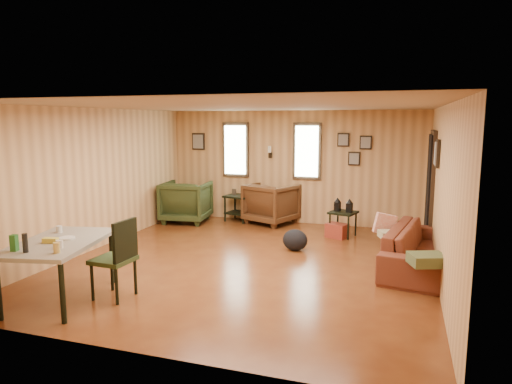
% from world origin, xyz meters
% --- Properties ---
extents(room, '(5.54, 6.04, 2.44)m').
position_xyz_m(room, '(0.17, 0.27, 1.21)').
color(room, brown).
rests_on(room, ground).
extents(sofa, '(0.99, 2.23, 0.84)m').
position_xyz_m(sofa, '(2.55, 0.48, 0.42)').
color(sofa, '#602B1B').
rests_on(sofa, ground).
extents(recliner_brown, '(1.18, 1.15, 0.96)m').
position_xyz_m(recliner_brown, '(-0.41, 2.74, 0.48)').
color(recliner_brown, '#4D2D17').
rests_on(recliner_brown, ground).
extents(recliner_green, '(1.06, 1.00, 0.98)m').
position_xyz_m(recliner_green, '(-2.21, 2.32, 0.49)').
color(recliner_green, '#2B3719').
rests_on(recliner_green, ground).
extents(end_table, '(0.65, 0.61, 0.70)m').
position_xyz_m(end_table, '(-1.16, 2.75, 0.39)').
color(end_table, black).
rests_on(end_table, ground).
extents(side_table, '(0.57, 0.57, 0.74)m').
position_xyz_m(side_table, '(1.20, 2.08, 0.51)').
color(side_table, black).
rests_on(side_table, ground).
extents(cooler, '(0.45, 0.39, 0.27)m').
position_xyz_m(cooler, '(1.11, 1.94, 0.14)').
color(cooler, maroon).
rests_on(cooler, ground).
extents(backpack, '(0.49, 0.41, 0.37)m').
position_xyz_m(backpack, '(0.55, 0.85, 0.18)').
color(backpack, black).
rests_on(backpack, ground).
extents(sofa_pillows, '(1.02, 1.82, 0.38)m').
position_xyz_m(sofa_pillows, '(2.32, 0.00, 0.51)').
color(sofa_pillows, '#434C2A').
rests_on(sofa_pillows, sofa).
extents(dining_table, '(1.16, 1.61, 0.96)m').
position_xyz_m(dining_table, '(-1.69, -2.15, 0.68)').
color(dining_table, gray).
rests_on(dining_table, ground).
extents(dining_chair, '(0.48, 0.48, 1.00)m').
position_xyz_m(dining_chair, '(-1.05, -1.87, 0.56)').
color(dining_chair, '#2B3719').
rests_on(dining_chair, ground).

